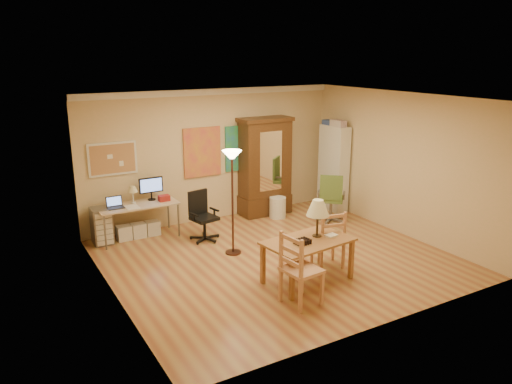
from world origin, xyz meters
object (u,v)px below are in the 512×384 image
dining_table (312,231)px  office_chair_green (331,209)px  computer_desk (139,217)px  bookshelf (333,168)px  office_chair_black (204,227)px  armoire (265,173)px

dining_table → office_chair_green: 2.88m
computer_desk → bookshelf: size_ratio=0.78×
dining_table → computer_desk: size_ratio=0.96×
office_chair_black → bookshelf: bearing=5.3°
dining_table → bookshelf: 3.69m
dining_table → computer_desk: dining_table is taller
office_chair_black → office_chair_green: office_chair_green is taller
office_chair_black → bookshelf: size_ratio=0.49×
office_chair_black → armoire: armoire is taller
office_chair_black → bookshelf: bookshelf is taller
office_chair_green → computer_desk: bearing=164.0°
office_chair_black → armoire: size_ratio=0.44×
computer_desk → armoire: 2.85m
dining_table → bookshelf: bearing=46.6°
office_chair_black → office_chair_green: bearing=-7.3°
office_chair_black → dining_table: bearing=-72.7°
office_chair_green → armoire: bearing=128.3°
bookshelf → office_chair_green: bearing=-130.3°
dining_table → office_chair_black: bearing=107.3°
armoire → computer_desk: bearing=-178.3°
office_chair_black → computer_desk: bearing=144.3°
computer_desk → office_chair_black: computer_desk is taller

